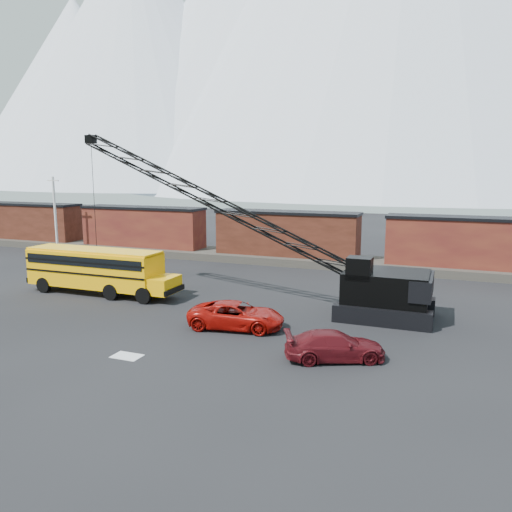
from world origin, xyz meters
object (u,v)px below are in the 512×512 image
Objects in this scene: school_bus at (99,269)px; maroon_suv at (335,346)px; crawler_crane at (242,216)px; red_pickup at (236,315)px.

maroon_suv is at bearing -18.84° from school_bus.
maroon_suv is 0.19× the size of crawler_crane.
red_pickup is 6.64m from maroon_suv.
crawler_crane reaches higher than school_bus.
school_bus reaches higher than red_pickup.
crawler_crane is (-1.86, 5.28, 4.98)m from red_pickup.
school_bus is 0.48× the size of crawler_crane.
red_pickup is at bearing -70.61° from crawler_crane.
school_bus is 11.16m from crawler_crane.
maroon_suv is (6.10, -2.63, -0.06)m from red_pickup.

